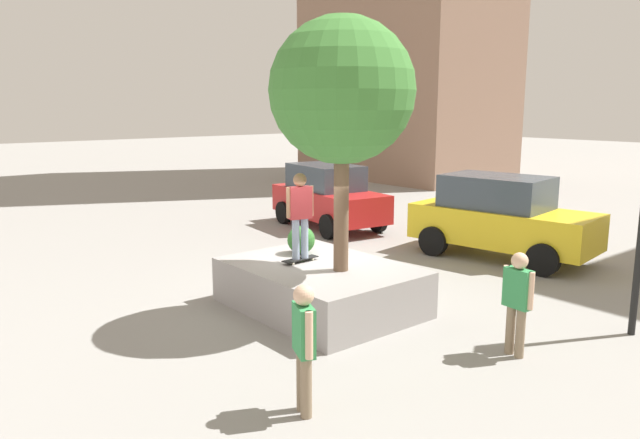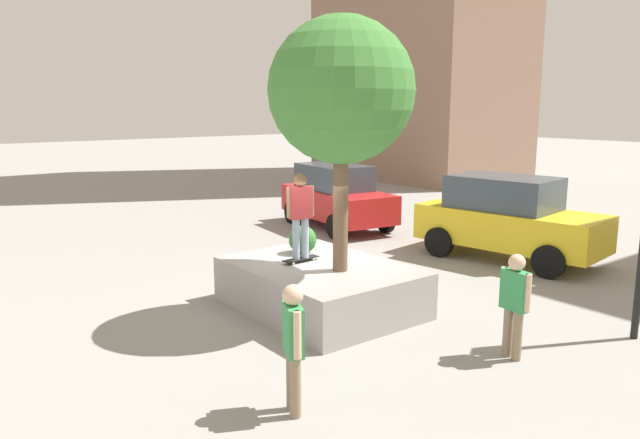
# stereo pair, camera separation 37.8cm
# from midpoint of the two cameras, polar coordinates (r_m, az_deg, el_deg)

# --- Properties ---
(ground_plane) EXTENTS (120.00, 120.00, 0.00)m
(ground_plane) POSITION_cam_midpoint_polar(r_m,az_deg,el_deg) (12.61, 0.61, -7.52)
(ground_plane) COLOR gray
(planter_ledge) EXTENTS (3.67, 2.71, 0.89)m
(planter_ledge) POSITION_cam_midpoint_polar(r_m,az_deg,el_deg) (11.90, 0.92, -6.39)
(planter_ledge) COLOR gray
(planter_ledge) RESTS_ON ground
(plaza_tree) EXTENTS (2.64, 2.64, 4.64)m
(plaza_tree) POSITION_cam_midpoint_polar(r_m,az_deg,el_deg) (10.98, 3.03, 11.99)
(plaza_tree) COLOR brown
(plaza_tree) RESTS_ON planter_ledge
(boxwood_shrub) EXTENTS (0.58, 0.58, 0.58)m
(boxwood_shrub) POSITION_cam_midpoint_polar(r_m,az_deg,el_deg) (12.61, -0.80, -1.93)
(boxwood_shrub) COLOR #2D6628
(boxwood_shrub) RESTS_ON planter_ledge
(skateboard) EXTENTS (0.25, 0.81, 0.07)m
(skateboard) POSITION_cam_midpoint_polar(r_m,az_deg,el_deg) (11.98, -0.93, -3.77)
(skateboard) COLOR black
(skateboard) RESTS_ON planter_ledge
(skateboarder) EXTENTS (0.28, 0.57, 1.70)m
(skateboarder) POSITION_cam_midpoint_polar(r_m,az_deg,el_deg) (11.77, -0.95, 0.94)
(skateboarder) COLOR #8C9EB7
(skateboarder) RESTS_ON skateboard
(sedan_parked) EXTENTS (4.62, 2.53, 2.05)m
(sedan_parked) POSITION_cam_midpoint_polar(r_m,az_deg,el_deg) (19.63, 2.09, 2.24)
(sedan_parked) COLOR #B21E1E
(sedan_parked) RESTS_ON ground
(taxi_cab) EXTENTS (4.87, 2.71, 2.16)m
(taxi_cab) POSITION_cam_midpoint_polar(r_m,az_deg,el_deg) (16.33, 17.99, 0.15)
(taxi_cab) COLOR gold
(taxi_cab) RESTS_ON ground
(pedestrian_crossing) EXTENTS (0.57, 0.26, 1.70)m
(pedestrian_crossing) POSITION_cam_midpoint_polar(r_m,az_deg,el_deg) (10.02, 18.97, -7.12)
(pedestrian_crossing) COLOR #847056
(pedestrian_crossing) RESTS_ON ground
(passerby_with_bag) EXTENTS (0.55, 0.36, 1.75)m
(passerby_with_bag) POSITION_cam_midpoint_polar(r_m,az_deg,el_deg) (7.84, -1.14, -11.35)
(passerby_with_bag) COLOR #847056
(passerby_with_bag) RESTS_ON ground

